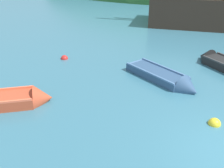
{
  "coord_description": "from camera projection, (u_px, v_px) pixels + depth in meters",
  "views": [
    {
      "loc": [
        -1.37,
        -6.78,
        5.17
      ],
      "look_at": [
        -4.71,
        2.74,
        0.15
      ],
      "focal_mm": 43.33,
      "sensor_mm": 36.0,
      "label": 1
    }
  ],
  "objects": [
    {
      "name": "rowboat_outer_right",
      "position": [
        167.0,
        80.0,
        11.78
      ],
      "size": [
        3.65,
        2.87,
        1.04
      ],
      "rotation": [
        0.0,
        0.0,
        5.71
      ],
      "color": "#335175",
      "rests_on": "ground"
    },
    {
      "name": "rowboat_center",
      "position": [
        221.0,
        64.0,
        13.34
      ],
      "size": [
        2.96,
        2.8,
        1.03
      ],
      "rotation": [
        0.0,
        0.0,
        2.41
      ],
      "color": "black",
      "rests_on": "ground"
    },
    {
      "name": "buoy_red",
      "position": [
        64.0,
        59.0,
        14.32
      ],
      "size": [
        0.39,
        0.39,
        0.39
      ],
      "primitive_type": "sphere",
      "color": "red",
      "rests_on": "ground"
    },
    {
      "name": "buoy_yellow",
      "position": [
        214.0,
        124.0,
        8.95
      ],
      "size": [
        0.42,
        0.42,
        0.42
      ],
      "primitive_type": "sphere",
      "color": "yellow",
      "rests_on": "ground"
    },
    {
      "name": "rowboat_portside",
      "position": [
        11.0,
        101.0,
        10.02
      ],
      "size": [
        3.46,
        2.68,
        1.07
      ],
      "rotation": [
        0.0,
        0.0,
        0.54
      ],
      "color": "#C64C2D",
      "rests_on": "ground"
    }
  ]
}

